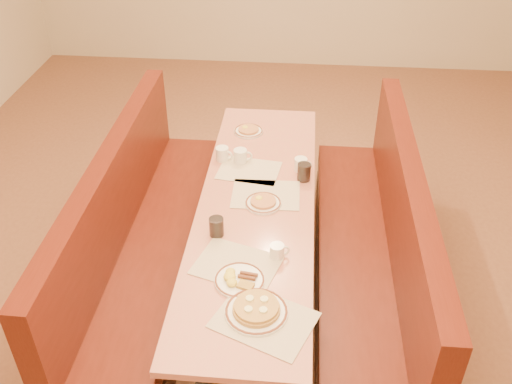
# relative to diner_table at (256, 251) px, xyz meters

# --- Properties ---
(ground) EXTENTS (8.00, 8.00, 0.00)m
(ground) POSITION_rel_diner_table_xyz_m (0.00, 0.00, -0.37)
(ground) COLOR #9E6647
(ground) RESTS_ON ground
(room_envelope) EXTENTS (6.04, 8.04, 2.82)m
(room_envelope) POSITION_rel_diner_table_xyz_m (0.00, 0.00, 1.56)
(room_envelope) COLOR beige
(room_envelope) RESTS_ON ground
(diner_table) EXTENTS (0.70, 2.50, 0.75)m
(diner_table) POSITION_rel_diner_table_xyz_m (0.00, 0.00, 0.00)
(diner_table) COLOR black
(diner_table) RESTS_ON ground
(booth_left) EXTENTS (0.55, 2.50, 1.05)m
(booth_left) POSITION_rel_diner_table_xyz_m (-0.73, 0.00, -0.01)
(booth_left) COLOR #4C3326
(booth_left) RESTS_ON ground
(booth_right) EXTENTS (0.55, 2.50, 1.05)m
(booth_right) POSITION_rel_diner_table_xyz_m (0.73, 0.00, -0.01)
(booth_right) COLOR #4C3326
(booth_right) RESTS_ON ground
(placemat_near_left) EXTENTS (0.50, 0.43, 0.00)m
(placemat_near_left) POSITION_rel_diner_table_xyz_m (-0.05, -0.55, 0.38)
(placemat_near_left) COLOR beige
(placemat_near_left) RESTS_ON diner_table
(placemat_near_right) EXTENTS (0.55, 0.49, 0.00)m
(placemat_near_right) POSITION_rel_diner_table_xyz_m (0.12, -0.91, 0.38)
(placemat_near_right) COLOR beige
(placemat_near_right) RESTS_ON diner_table
(placemat_far_left) EXTENTS (0.43, 0.35, 0.00)m
(placemat_far_left) POSITION_rel_diner_table_xyz_m (-0.08, 0.37, 0.38)
(placemat_far_left) COLOR beige
(placemat_far_left) RESTS_ON diner_table
(placemat_far_right) EXTENTS (0.42, 0.32, 0.00)m
(placemat_far_right) POSITION_rel_diner_table_xyz_m (0.05, 0.11, 0.38)
(placemat_far_right) COLOR beige
(placemat_far_right) RESTS_ON diner_table
(pancake_plate) EXTENTS (0.31, 0.31, 0.07)m
(pancake_plate) POSITION_rel_diner_table_xyz_m (0.08, -0.87, 0.40)
(pancake_plate) COLOR white
(pancake_plate) RESTS_ON diner_table
(eggs_plate) EXTENTS (0.26, 0.26, 0.05)m
(eggs_plate) POSITION_rel_diner_table_xyz_m (-0.03, -0.67, 0.39)
(eggs_plate) COLOR white
(eggs_plate) RESTS_ON diner_table
(extra_plate_mid) EXTENTS (0.22, 0.22, 0.04)m
(extra_plate_mid) POSITION_rel_diner_table_xyz_m (0.04, 0.00, 0.39)
(extra_plate_mid) COLOR white
(extra_plate_mid) RESTS_ON diner_table
(extra_plate_far) EXTENTS (0.21, 0.21, 0.04)m
(extra_plate_far) POSITION_rel_diner_table_xyz_m (-0.14, 0.88, 0.39)
(extra_plate_far) COLOR white
(extra_plate_far) RESTS_ON diner_table
(coffee_mug_a) EXTENTS (0.11, 0.08, 0.08)m
(coffee_mug_a) POSITION_rel_diner_table_xyz_m (0.16, -0.46, 0.42)
(coffee_mug_a) COLOR white
(coffee_mug_a) RESTS_ON diner_table
(coffee_mug_b) EXTENTS (0.12, 0.09, 0.09)m
(coffee_mug_b) POSITION_rel_diner_table_xyz_m (-0.27, 0.49, 0.42)
(coffee_mug_b) COLOR white
(coffee_mug_b) RESTS_ON diner_table
(coffee_mug_c) EXTENTS (0.12, 0.08, 0.09)m
(coffee_mug_c) POSITION_rel_diner_table_xyz_m (0.26, 0.40, 0.42)
(coffee_mug_c) COLOR white
(coffee_mug_c) RESTS_ON diner_table
(coffee_mug_d) EXTENTS (0.13, 0.09, 0.10)m
(coffee_mug_d) POSITION_rel_diner_table_xyz_m (-0.14, 0.47, 0.43)
(coffee_mug_d) COLOR white
(coffee_mug_d) RESTS_ON diner_table
(soda_tumbler_near) EXTENTS (0.08, 0.08, 0.11)m
(soda_tumbler_near) POSITION_rel_diner_table_xyz_m (-0.20, -0.30, 0.43)
(soda_tumbler_near) COLOR black
(soda_tumbler_near) RESTS_ON diner_table
(soda_tumbler_mid) EXTENTS (0.08, 0.08, 0.12)m
(soda_tumbler_mid) POSITION_rel_diner_table_xyz_m (0.28, 0.30, 0.43)
(soda_tumbler_mid) COLOR black
(soda_tumbler_mid) RESTS_ON diner_table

